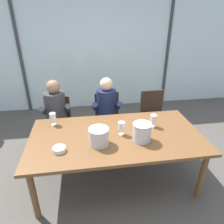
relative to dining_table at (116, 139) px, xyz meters
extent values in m
plane|color=#4C4742|center=(0.00, 1.00, -0.66)|extent=(14.00, 14.00, 0.00)
cube|color=silver|center=(0.00, 2.56, 0.64)|extent=(7.36, 0.03, 2.60)
cube|color=#38383D|center=(-1.66, 2.54, 0.64)|extent=(0.06, 0.06, 2.60)
cube|color=#38383D|center=(1.66, 2.54, 0.64)|extent=(0.06, 0.06, 2.60)
cube|color=#477A38|center=(0.00, 6.34, 0.05)|extent=(13.36, 2.40, 1.42)
cube|color=brown|center=(0.00, 0.00, 0.04)|extent=(2.16, 1.13, 0.04)
cylinder|color=brown|center=(-0.98, -0.46, -0.32)|extent=(0.07, 0.07, 0.68)
cylinder|color=brown|center=(0.98, -0.46, -0.32)|extent=(0.07, 0.07, 0.68)
cylinder|color=brown|center=(-0.98, 0.46, -0.32)|extent=(0.07, 0.07, 0.68)
cylinder|color=brown|center=(0.98, 0.46, -0.32)|extent=(0.07, 0.07, 0.68)
cube|color=#332319|center=(-0.85, 0.86, -0.22)|extent=(0.49, 0.49, 0.03)
cube|color=#332319|center=(-0.82, 1.06, 0.01)|extent=(0.42, 0.09, 0.42)
cylinder|color=#332319|center=(-1.06, 0.70, -0.44)|extent=(0.04, 0.04, 0.43)
cylinder|color=#332319|center=(-0.68, 0.65, -0.44)|extent=(0.04, 0.04, 0.43)
cylinder|color=#332319|center=(-1.01, 1.07, -0.44)|extent=(0.04, 0.04, 0.43)
cylinder|color=#332319|center=(-0.63, 1.02, -0.44)|extent=(0.04, 0.04, 0.43)
cube|color=#332319|center=(0.03, 0.90, -0.22)|extent=(0.47, 0.47, 0.03)
cube|color=#332319|center=(0.02, 1.10, 0.01)|extent=(0.42, 0.06, 0.42)
cylinder|color=#332319|center=(-0.14, 0.70, -0.44)|extent=(0.04, 0.04, 0.43)
cylinder|color=#332319|center=(0.24, 0.72, -0.44)|extent=(0.04, 0.04, 0.43)
cylinder|color=#332319|center=(-0.17, 1.08, -0.44)|extent=(0.04, 0.04, 0.43)
cylinder|color=#332319|center=(0.21, 1.10, -0.44)|extent=(0.04, 0.04, 0.43)
cube|color=#332319|center=(0.85, 0.89, -0.22)|extent=(0.45, 0.45, 0.03)
cube|color=#332319|center=(0.84, 1.09, 0.01)|extent=(0.42, 0.05, 0.42)
cylinder|color=#332319|center=(0.66, 0.70, -0.44)|extent=(0.04, 0.04, 0.43)
cylinder|color=#332319|center=(1.04, 0.71, -0.44)|extent=(0.04, 0.04, 0.43)
cylinder|color=#332319|center=(0.65, 1.07, -0.44)|extent=(0.04, 0.04, 0.43)
cylinder|color=#332319|center=(1.03, 1.09, -0.44)|extent=(0.04, 0.04, 0.43)
cylinder|color=#38383D|center=(-0.83, 0.91, 0.08)|extent=(0.35, 0.35, 0.52)
sphere|color=#936B4C|center=(-0.83, 0.91, 0.43)|extent=(0.21, 0.21, 0.21)
cube|color=#47423D|center=(-0.90, 0.71, -0.18)|extent=(0.17, 0.41, 0.13)
cube|color=#47423D|center=(-0.72, 0.72, -0.18)|extent=(0.17, 0.41, 0.13)
cylinder|color=#47423D|center=(-0.88, 0.51, -0.43)|extent=(0.10, 0.10, 0.46)
cylinder|color=#47423D|center=(-0.70, 0.52, -0.43)|extent=(0.10, 0.10, 0.46)
cylinder|color=#38383D|center=(-1.01, 0.78, 0.10)|extent=(0.11, 0.33, 0.26)
cylinder|color=#38383D|center=(-0.63, 0.81, 0.10)|extent=(0.11, 0.33, 0.26)
cylinder|color=#192347|center=(-0.01, 0.91, 0.08)|extent=(0.34, 0.34, 0.52)
sphere|color=#DBAD89|center=(-0.01, 0.91, 0.43)|extent=(0.21, 0.21, 0.21)
cube|color=#47423D|center=(-0.11, 0.72, -0.18)|extent=(0.16, 0.41, 0.13)
cube|color=#47423D|center=(0.07, 0.71, -0.18)|extent=(0.16, 0.41, 0.13)
cylinder|color=#47423D|center=(-0.13, 0.52, -0.43)|extent=(0.10, 0.10, 0.46)
cylinder|color=#47423D|center=(0.05, 0.51, -0.43)|extent=(0.10, 0.10, 0.46)
cylinder|color=#192347|center=(-0.20, 0.81, 0.10)|extent=(0.10, 0.33, 0.26)
cylinder|color=#192347|center=(0.17, 0.78, 0.10)|extent=(0.10, 0.33, 0.26)
cylinder|color=#B7B7BC|center=(0.28, -0.16, 0.17)|extent=(0.22, 0.22, 0.22)
torus|color=silver|center=(0.28, -0.16, 0.28)|extent=(0.23, 0.23, 0.01)
cylinder|color=#B7B7BC|center=(-0.23, -0.16, 0.16)|extent=(0.23, 0.23, 0.20)
torus|color=silver|center=(-0.23, -0.16, 0.26)|extent=(0.24, 0.24, 0.01)
cylinder|color=silver|center=(-0.68, -0.24, 0.09)|extent=(0.14, 0.14, 0.05)
cylinder|color=silver|center=(0.07, 0.00, 0.07)|extent=(0.07, 0.07, 0.00)
cylinder|color=silver|center=(0.07, 0.00, 0.11)|extent=(0.01, 0.01, 0.07)
cylinder|color=silver|center=(0.07, 0.00, 0.19)|extent=(0.08, 0.08, 0.09)
cylinder|color=#560C1E|center=(0.07, 0.00, 0.16)|extent=(0.07, 0.07, 0.04)
cylinder|color=silver|center=(0.52, 0.13, 0.07)|extent=(0.07, 0.07, 0.00)
cylinder|color=silver|center=(0.52, 0.13, 0.11)|extent=(0.01, 0.01, 0.07)
cylinder|color=silver|center=(0.52, 0.13, 0.19)|extent=(0.08, 0.08, 0.09)
cylinder|color=maroon|center=(0.52, 0.13, 0.16)|extent=(0.07, 0.07, 0.04)
cylinder|color=silver|center=(-0.81, 0.38, 0.07)|extent=(0.07, 0.07, 0.00)
cylinder|color=silver|center=(-0.81, 0.38, 0.11)|extent=(0.01, 0.01, 0.07)
cylinder|color=silver|center=(-0.81, 0.38, 0.19)|extent=(0.08, 0.08, 0.09)
camera|label=1|loc=(-0.38, -2.14, 1.45)|focal=32.55mm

